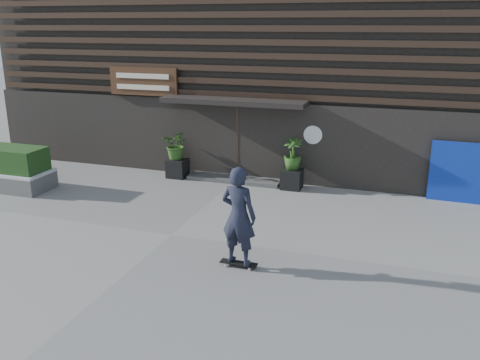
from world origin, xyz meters
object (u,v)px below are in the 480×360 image
(skateboarder, at_px, (239,216))
(planter_pot_left, at_px, (178,168))
(planter_pot_right, at_px, (292,179))
(blue_tarp, at_px, (464,173))

(skateboarder, bearing_deg, planter_pot_left, 125.91)
(planter_pot_right, relative_size, skateboarder, 0.28)
(planter_pot_right, bearing_deg, blue_tarp, 3.60)
(planter_pot_left, height_order, skateboarder, skateboarder)
(blue_tarp, xyz_separation_m, skateboarder, (-4.62, -5.76, 0.27))
(blue_tarp, distance_m, skateboarder, 7.39)
(planter_pot_right, bearing_deg, planter_pot_left, 180.00)
(planter_pot_left, xyz_separation_m, skateboarder, (3.95, -5.46, 0.82))
(planter_pot_right, bearing_deg, skateboarder, -88.40)
(planter_pot_left, distance_m, skateboarder, 6.79)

